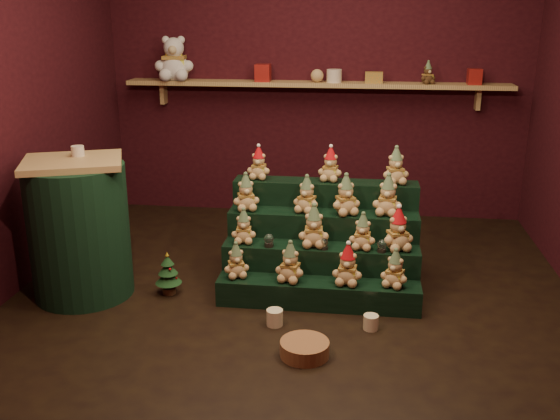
# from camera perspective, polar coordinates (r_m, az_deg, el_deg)

# --- Properties ---
(ground) EXTENTS (4.00, 4.00, 0.00)m
(ground) POSITION_cam_1_polar(r_m,az_deg,el_deg) (4.51, 1.18, -7.94)
(ground) COLOR black
(ground) RESTS_ON ground
(back_wall) EXTENTS (4.00, 0.10, 2.80)m
(back_wall) POSITION_cam_1_polar(r_m,az_deg,el_deg) (6.13, 3.41, 12.53)
(back_wall) COLOR black
(back_wall) RESTS_ON ground
(front_wall) EXTENTS (4.00, 0.10, 2.80)m
(front_wall) POSITION_cam_1_polar(r_m,az_deg,el_deg) (2.11, -4.68, 2.41)
(front_wall) COLOR black
(front_wall) RESTS_ON ground
(back_shelf) EXTENTS (3.60, 0.26, 0.24)m
(back_shelf) POSITION_cam_1_polar(r_m,az_deg,el_deg) (5.97, 3.27, 11.37)
(back_shelf) COLOR tan
(back_shelf) RESTS_ON ground
(riser_tier_front) EXTENTS (1.40, 0.22, 0.18)m
(riser_tier_front) POSITION_cam_1_polar(r_m,az_deg,el_deg) (4.36, 3.48, -7.65)
(riser_tier_front) COLOR black
(riser_tier_front) RESTS_ON ground
(riser_tier_midfront) EXTENTS (1.40, 0.22, 0.36)m
(riser_tier_midfront) POSITION_cam_1_polar(r_m,az_deg,el_deg) (4.52, 3.70, -5.43)
(riser_tier_midfront) COLOR black
(riser_tier_midfront) RESTS_ON ground
(riser_tier_midback) EXTENTS (1.40, 0.22, 0.54)m
(riser_tier_midback) POSITION_cam_1_polar(r_m,az_deg,el_deg) (4.69, 3.91, -3.37)
(riser_tier_midback) COLOR black
(riser_tier_midback) RESTS_ON ground
(riser_tier_back) EXTENTS (1.40, 0.22, 0.72)m
(riser_tier_back) POSITION_cam_1_polar(r_m,az_deg,el_deg) (4.86, 4.10, -1.45)
(riser_tier_back) COLOR black
(riser_tier_back) RESTS_ON ground
(teddy_0) EXTENTS (0.22, 0.21, 0.25)m
(teddy_0) POSITION_cam_1_polar(r_m,az_deg,el_deg) (4.35, -4.04, -4.60)
(teddy_0) COLOR tan
(teddy_0) RESTS_ON riser_tier_front
(teddy_1) EXTENTS (0.24, 0.22, 0.28)m
(teddy_1) POSITION_cam_1_polar(r_m,az_deg,el_deg) (4.27, 0.95, -4.76)
(teddy_1) COLOR tan
(teddy_1) RESTS_ON riser_tier_front
(teddy_2) EXTENTS (0.22, 0.20, 0.28)m
(teddy_2) POSITION_cam_1_polar(r_m,az_deg,el_deg) (4.25, 6.21, -4.98)
(teddy_2) COLOR tan
(teddy_2) RESTS_ON riser_tier_front
(teddy_3) EXTENTS (0.24, 0.23, 0.26)m
(teddy_3) POSITION_cam_1_polar(r_m,az_deg,el_deg) (4.26, 10.48, -5.27)
(teddy_3) COLOR tan
(teddy_3) RESTS_ON riser_tier_front
(teddy_4) EXTENTS (0.19, 0.18, 0.25)m
(teddy_4) POSITION_cam_1_polar(r_m,az_deg,el_deg) (4.47, -3.34, -1.48)
(teddy_4) COLOR tan
(teddy_4) RESTS_ON riser_tier_midfront
(teddy_5) EXTENTS (0.23, 0.21, 0.30)m
(teddy_5) POSITION_cam_1_polar(r_m,az_deg,el_deg) (4.40, 3.12, -1.46)
(teddy_5) COLOR tan
(teddy_5) RESTS_ON riser_tier_midfront
(teddy_6) EXTENTS (0.20, 0.19, 0.26)m
(teddy_6) POSITION_cam_1_polar(r_m,az_deg,el_deg) (4.39, 7.57, -1.94)
(teddy_6) COLOR tan
(teddy_6) RESTS_ON riser_tier_midfront
(teddy_7) EXTENTS (0.28, 0.27, 0.30)m
(teddy_7) POSITION_cam_1_polar(r_m,az_deg,el_deg) (4.40, 10.72, -1.74)
(teddy_7) COLOR tan
(teddy_7) RESTS_ON riser_tier_midfront
(teddy_8) EXTENTS (0.24, 0.23, 0.27)m
(teddy_8) POSITION_cam_1_polar(r_m,az_deg,el_deg) (4.61, -3.14, 1.64)
(teddy_8) COLOR tan
(teddy_8) RESTS_ON riser_tier_midback
(teddy_9) EXTENTS (0.24, 0.23, 0.27)m
(teddy_9) POSITION_cam_1_polar(r_m,az_deg,el_deg) (4.56, 2.46, 1.43)
(teddy_9) COLOR tan
(teddy_9) RESTS_ON riser_tier_midback
(teddy_10) EXTENTS (0.27, 0.26, 0.29)m
(teddy_10) POSITION_cam_1_polar(r_m,az_deg,el_deg) (4.53, 6.03, 1.39)
(teddy_10) COLOR tan
(teddy_10) RESTS_ON riser_tier_midback
(teddy_11) EXTENTS (0.24, 0.22, 0.30)m
(teddy_11) POSITION_cam_1_polar(r_m,az_deg,el_deg) (4.56, 9.84, 1.36)
(teddy_11) COLOR tan
(teddy_11) RESTS_ON riser_tier_midback
(teddy_12) EXTENTS (0.19, 0.17, 0.25)m
(teddy_12) POSITION_cam_1_polar(r_m,az_deg,el_deg) (4.79, -1.95, 4.32)
(teddy_12) COLOR tan
(teddy_12) RESTS_ON riser_tier_back
(teddy_13) EXTENTS (0.21, 0.20, 0.26)m
(teddy_13) POSITION_cam_1_polar(r_m,az_deg,el_deg) (4.74, 4.64, 4.18)
(teddy_13) COLOR tan
(teddy_13) RESTS_ON riser_tier_back
(teddy_14) EXTENTS (0.24, 0.22, 0.28)m
(teddy_14) POSITION_cam_1_polar(r_m,az_deg,el_deg) (4.72, 10.54, 4.00)
(teddy_14) COLOR tan
(teddy_14) RESTS_ON riser_tier_back
(snow_globe_a) EXTENTS (0.07, 0.07, 0.09)m
(snow_globe_a) POSITION_cam_1_polar(r_m,az_deg,el_deg) (4.41, -1.03, -2.79)
(snow_globe_a) COLOR black
(snow_globe_a) RESTS_ON riser_tier_midfront
(snow_globe_b) EXTENTS (0.06, 0.06, 0.08)m
(snow_globe_b) POSITION_cam_1_polar(r_m,az_deg,el_deg) (4.38, 4.04, -3.10)
(snow_globe_b) COLOR black
(snow_globe_b) RESTS_ON riser_tier_midfront
(snow_globe_c) EXTENTS (0.07, 0.07, 0.09)m
(snow_globe_c) POSITION_cam_1_polar(r_m,az_deg,el_deg) (4.38, 9.30, -3.24)
(snow_globe_c) COLOR black
(snow_globe_c) RESTS_ON riser_tier_midfront
(side_table) EXTENTS (0.80, 0.74, 1.00)m
(side_table) POSITION_cam_1_polar(r_m,az_deg,el_deg) (4.60, -17.89, -1.68)
(side_table) COLOR tan
(side_table) RESTS_ON ground
(table_ornament) EXTENTS (0.09, 0.09, 0.07)m
(table_ornament) POSITION_cam_1_polar(r_m,az_deg,el_deg) (4.55, -18.01, 5.16)
(table_ornament) COLOR beige
(table_ornament) RESTS_ON side_table
(mini_christmas_tree) EXTENTS (0.19, 0.19, 0.32)m
(mini_christmas_tree) POSITION_cam_1_polar(r_m,az_deg,el_deg) (4.57, -10.19, -5.74)
(mini_christmas_tree) COLOR #4B2E1A
(mini_christmas_tree) RESTS_ON ground
(mug_left) EXTENTS (0.11, 0.11, 0.11)m
(mug_left) POSITION_cam_1_polar(r_m,az_deg,el_deg) (4.11, -0.49, -9.80)
(mug_left) COLOR beige
(mug_left) RESTS_ON ground
(mug_right) EXTENTS (0.10, 0.10, 0.10)m
(mug_right) POSITION_cam_1_polar(r_m,az_deg,el_deg) (4.11, 8.31, -10.12)
(mug_right) COLOR beige
(mug_right) RESTS_ON ground
(wicker_basket) EXTENTS (0.33, 0.33, 0.09)m
(wicker_basket) POSITION_cam_1_polar(r_m,az_deg,el_deg) (3.79, 2.26, -12.55)
(wicker_basket) COLOR #92623B
(wicker_basket) RESTS_ON ground
(white_bear) EXTENTS (0.41, 0.38, 0.52)m
(white_bear) POSITION_cam_1_polar(r_m,az_deg,el_deg) (6.16, -9.67, 14.00)
(white_bear) COLOR white
(white_bear) RESTS_ON back_shelf
(brown_bear) EXTENTS (0.18, 0.18, 0.20)m
(brown_bear) POSITION_cam_1_polar(r_m,az_deg,el_deg) (5.94, 13.36, 12.11)
(brown_bear) COLOR #492F18
(brown_bear) RESTS_ON back_shelf
(gift_tin_red_a) EXTENTS (0.14, 0.14, 0.16)m
(gift_tin_red_a) POSITION_cam_1_polar(r_m,az_deg,el_deg) (5.99, -1.57, 12.43)
(gift_tin_red_a) COLOR maroon
(gift_tin_red_a) RESTS_ON back_shelf
(gift_tin_cream) EXTENTS (0.14, 0.14, 0.12)m
(gift_tin_cream) POSITION_cam_1_polar(r_m,az_deg,el_deg) (5.93, 4.97, 12.12)
(gift_tin_cream) COLOR beige
(gift_tin_cream) RESTS_ON back_shelf
(gift_tin_red_b) EXTENTS (0.12, 0.12, 0.14)m
(gift_tin_red_b) POSITION_cam_1_polar(r_m,az_deg,el_deg) (6.00, 17.36, 11.57)
(gift_tin_red_b) COLOR maroon
(gift_tin_red_b) RESTS_ON back_shelf
(shelf_plush_ball) EXTENTS (0.12, 0.12, 0.12)m
(shelf_plush_ball) POSITION_cam_1_polar(r_m,az_deg,el_deg) (5.94, 3.41, 12.16)
(shelf_plush_ball) COLOR tan
(shelf_plush_ball) RESTS_ON back_shelf
(scarf_gift_box) EXTENTS (0.16, 0.10, 0.10)m
(scarf_gift_box) POSITION_cam_1_polar(r_m,az_deg,el_deg) (5.92, 8.58, 11.89)
(scarf_gift_box) COLOR #CB6C1C
(scarf_gift_box) RESTS_ON back_shelf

